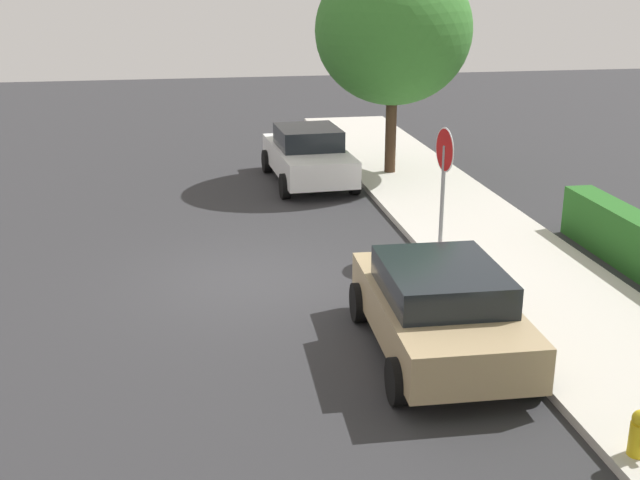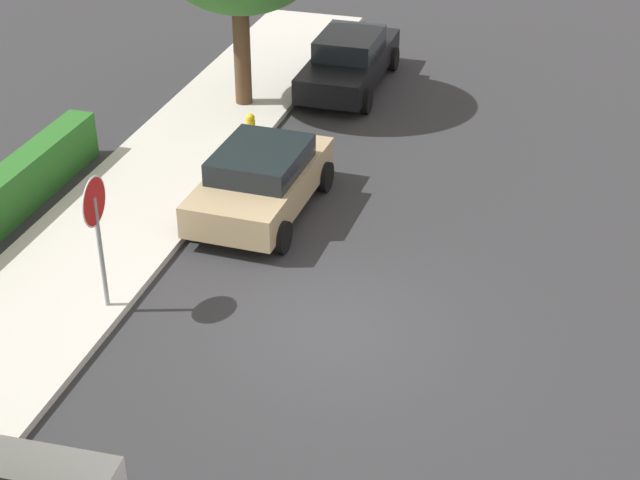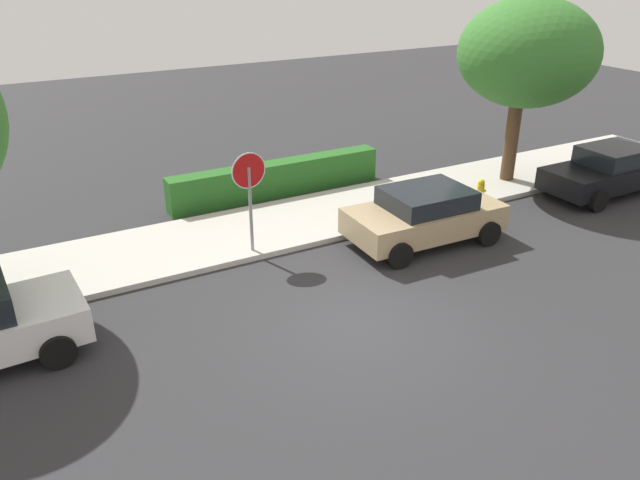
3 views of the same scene
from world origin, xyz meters
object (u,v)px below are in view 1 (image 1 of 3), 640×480
parked_car_tan (439,308)px  fire_hydrant (639,438)px  street_tree_mid_block (393,31)px  parked_car_white (308,155)px  stop_sign (444,168)px

parked_car_tan → fire_hydrant: parked_car_tan is taller
parked_car_tan → street_tree_mid_block: size_ratio=0.67×
parked_car_white → street_tree_mid_block: street_tree_mid_block is taller
stop_sign → street_tree_mid_block: bearing=173.8°
stop_sign → street_tree_mid_block: size_ratio=0.44×
fire_hydrant → parked_car_tan: bearing=-156.5°
stop_sign → parked_car_white: (-6.29, -1.65, -1.06)m
street_tree_mid_block → parked_car_tan: bearing=-11.0°
stop_sign → street_tree_mid_block: street_tree_mid_block is taller
stop_sign → parked_car_tan: size_ratio=0.65×
parked_car_white → stop_sign: bearing=14.7°
parked_car_tan → street_tree_mid_block: 11.55m
stop_sign → parked_car_white: stop_sign is taller
parked_car_white → street_tree_mid_block: (-0.48, 2.38, 3.17)m
parked_car_tan → fire_hydrant: bearing=23.5°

